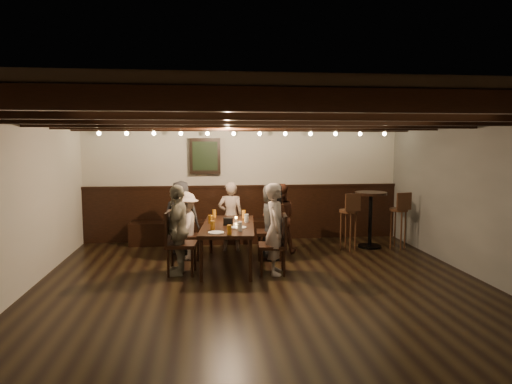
{
  "coord_description": "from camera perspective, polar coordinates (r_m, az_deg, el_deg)",
  "views": [
    {
      "loc": [
        -0.82,
        -5.9,
        2.04
      ],
      "look_at": [
        -0.0,
        1.3,
        1.24
      ],
      "focal_mm": 32.0,
      "sensor_mm": 36.0,
      "label": 1
    }
  ],
  "objects": [
    {
      "name": "room",
      "position": [
        8.19,
        -2.71,
        -0.46
      ],
      "size": [
        7.0,
        7.0,
        7.0
      ],
      "color": "black",
      "rests_on": "ground"
    },
    {
      "name": "pint_b",
      "position": [
        8.1,
        -1.52,
        -2.76
      ],
      "size": [
        0.07,
        0.07,
        0.14
      ],
      "primitive_type": "cylinder",
      "color": "#BF7219",
      "rests_on": "dining_table"
    },
    {
      "name": "pint_d",
      "position": [
        7.65,
        -1.18,
        -3.29
      ],
      "size": [
        0.07,
        0.07,
        0.14
      ],
      "primitive_type": "cylinder",
      "color": "silver",
      "rests_on": "dining_table"
    },
    {
      "name": "pint_c",
      "position": [
        7.58,
        -5.73,
        -3.41
      ],
      "size": [
        0.07,
        0.07,
        0.14
      ],
      "primitive_type": "cylinder",
      "color": "#BF7219",
      "rests_on": "dining_table"
    },
    {
      "name": "person_bench_left",
      "position": [
        8.45,
        -9.34,
        -3.11
      ],
      "size": [
        0.69,
        0.48,
        1.33
      ],
      "primitive_type": "imported",
      "rotation": [
        0.0,
        0.0,
        3.05
      ],
      "color": "#2A2A2D",
      "rests_on": "floor"
    },
    {
      "name": "bar_stool_right",
      "position": [
        9.14,
        17.36,
        -4.26
      ],
      "size": [
        0.35,
        0.37,
        1.09
      ],
      "rotation": [
        0.0,
        0.0,
        0.17
      ],
      "color": "#3B2012",
      "rests_on": "floor"
    },
    {
      "name": "chair_left_near",
      "position": [
        8.06,
        -8.46,
        -6.48
      ],
      "size": [
        0.43,
        0.43,
        0.86
      ],
      "rotation": [
        0.0,
        0.0,
        -1.67
      ],
      "color": "black",
      "rests_on": "floor"
    },
    {
      "name": "pint_e",
      "position": [
        7.04,
        -5.45,
        -4.17
      ],
      "size": [
        0.07,
        0.07,
        0.14
      ],
      "primitive_type": "cylinder",
      "color": "#BF7219",
      "rests_on": "dining_table"
    },
    {
      "name": "high_top_table",
      "position": [
        9.04,
        14.12,
        -2.34
      ],
      "size": [
        0.61,
        0.61,
        1.08
      ],
      "color": "black",
      "rests_on": "floor"
    },
    {
      "name": "chair_right_near",
      "position": [
        8.0,
        1.87,
        -6.23
      ],
      "size": [
        0.49,
        0.49,
        0.98
      ],
      "rotation": [
        0.0,
        0.0,
        1.47
      ],
      "color": "black",
      "rests_on": "floor"
    },
    {
      "name": "candle",
      "position": [
        7.76,
        -2.51,
        -3.5
      ],
      "size": [
        0.05,
        0.05,
        0.05
      ],
      "primitive_type": "cylinder",
      "color": "beige",
      "rests_on": "dining_table"
    },
    {
      "name": "plate_near",
      "position": [
        6.8,
        -5.02,
        -5.07
      ],
      "size": [
        0.24,
        0.24,
        0.01
      ],
      "primitive_type": "cylinder",
      "color": "white",
      "rests_on": "dining_table"
    },
    {
      "name": "person_right_near",
      "position": [
        7.93,
        2.09,
        -3.66
      ],
      "size": [
        0.48,
        0.69,
        1.33
      ],
      "primitive_type": "imported",
      "rotation": [
        0.0,
        0.0,
        1.47
      ],
      "color": "#232426",
      "rests_on": "floor"
    },
    {
      "name": "person_left_near",
      "position": [
        8.0,
        -8.73,
        -4.18
      ],
      "size": [
        0.51,
        0.8,
        1.18
      ],
      "primitive_type": "imported",
      "rotation": [
        0.0,
        0.0,
        -1.67
      ],
      "color": "#B6A39A",
      "rests_on": "floor"
    },
    {
      "name": "person_left_far",
      "position": [
        7.11,
        -9.72,
        -4.66
      ],
      "size": [
        0.42,
        0.84,
        1.39
      ],
      "primitive_type": "imported",
      "rotation": [
        0.0,
        0.0,
        -1.67
      ],
      "color": "gray",
      "rests_on": "floor"
    },
    {
      "name": "chair_right_far",
      "position": [
        7.13,
        2.21,
        -7.94
      ],
      "size": [
        0.46,
        0.46,
        0.93
      ],
      "rotation": [
        0.0,
        0.0,
        1.47
      ],
      "color": "black",
      "rests_on": "floor"
    },
    {
      "name": "person_bench_centre",
      "position": [
        8.52,
        -3.18,
        -3.07
      ],
      "size": [
        0.5,
        0.36,
        1.3
      ],
      "primitive_type": "imported",
      "rotation": [
        0.0,
        0.0,
        3.05
      ],
      "color": "gray",
      "rests_on": "floor"
    },
    {
      "name": "person_bench_right",
      "position": [
        8.38,
        2.95,
        -3.29
      ],
      "size": [
        0.67,
        0.54,
        1.28
      ],
      "primitive_type": "imported",
      "rotation": [
        0.0,
        0.0,
        3.05
      ],
      "color": "brown",
      "rests_on": "floor"
    },
    {
      "name": "pint_f",
      "position": [
        6.92,
        -2.04,
        -4.33
      ],
      "size": [
        0.07,
        0.07,
        0.14
      ],
      "primitive_type": "cylinder",
      "color": "silver",
      "rests_on": "dining_table"
    },
    {
      "name": "condiment_caddy",
      "position": [
        7.42,
        -3.51,
        -3.69
      ],
      "size": [
        0.15,
        0.1,
        0.12
      ],
      "primitive_type": "cube",
      "color": "black",
      "rests_on": "dining_table"
    },
    {
      "name": "pint_a",
      "position": [
        8.17,
        -5.24,
        -2.7
      ],
      "size": [
        0.07,
        0.07,
        0.14
      ],
      "primitive_type": "cylinder",
      "color": "#BF7219",
      "rests_on": "dining_table"
    },
    {
      "name": "bar_stool_left",
      "position": [
        8.74,
        11.46,
        -4.57
      ],
      "size": [
        0.35,
        0.37,
        1.09
      ],
      "rotation": [
        0.0,
        0.0,
        0.17
      ],
      "color": "#3B2012",
      "rests_on": "floor"
    },
    {
      "name": "person_right_far",
      "position": [
        7.04,
        2.48,
        -4.6
      ],
      "size": [
        0.39,
        0.54,
        1.41
      ],
      "primitive_type": "imported",
      "rotation": [
        0.0,
        0.0,
        1.47
      ],
      "color": "#A4948B",
      "rests_on": "floor"
    },
    {
      "name": "pint_g",
      "position": [
        6.68,
        -3.37,
        -4.72
      ],
      "size": [
        0.07,
        0.07,
        0.14
      ],
      "primitive_type": "cylinder",
      "color": "#BF7219",
      "rests_on": "dining_table"
    },
    {
      "name": "dining_table",
      "position": [
        7.49,
        -3.49,
        -4.5
      ],
      "size": [
        1.0,
        1.91,
        0.69
      ],
      "rotation": [
        0.0,
        0.0,
        -0.1
      ],
      "color": "black",
      "rests_on": "floor"
    },
    {
      "name": "chair_left_far",
      "position": [
        7.19,
        -9.43,
        -7.77
      ],
      "size": [
        0.49,
        0.49,
        0.98
      ],
      "rotation": [
        0.0,
        0.0,
        -1.67
      ],
      "color": "black",
      "rests_on": "floor"
    },
    {
      "name": "plate_far",
      "position": [
        7.17,
        -2.16,
        -4.45
      ],
      "size": [
        0.24,
        0.24,
        0.01
      ],
      "primitive_type": "cylinder",
      "color": "white",
      "rests_on": "dining_table"
    }
  ]
}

